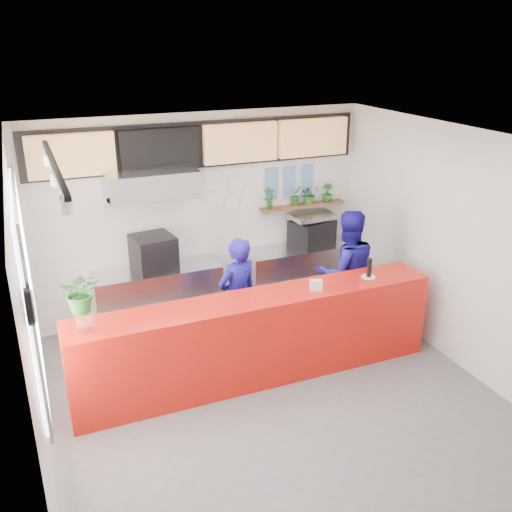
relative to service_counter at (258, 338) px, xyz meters
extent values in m
plane|color=slate|center=(0.00, -0.40, -0.55)|extent=(5.00, 5.00, 0.00)
plane|color=silver|center=(0.00, -0.40, 2.45)|extent=(5.00, 5.00, 0.00)
plane|color=white|center=(0.00, 2.10, 0.95)|extent=(5.00, 0.00, 5.00)
plane|color=white|center=(-2.50, -0.40, 0.95)|extent=(0.00, 5.00, 5.00)
plane|color=white|center=(2.50, -0.40, 0.95)|extent=(0.00, 5.00, 5.00)
cube|color=red|center=(0.00, 0.00, 0.00)|extent=(4.50, 0.60, 1.10)
cube|color=beige|center=(0.00, 2.09, 2.05)|extent=(5.00, 0.02, 0.80)
cube|color=#B2B5BA|center=(-0.80, 1.80, -0.10)|extent=(1.80, 0.60, 0.90)
cube|color=black|center=(-0.82, 1.80, 0.60)|extent=(0.62, 0.62, 0.49)
cube|color=#B2B5BA|center=(-0.80, 1.75, 1.60)|extent=(1.20, 0.70, 0.35)
cube|color=#B2B5BA|center=(-0.80, 1.75, 1.40)|extent=(1.20, 0.69, 0.31)
cube|color=#B2B5BA|center=(1.50, 1.80, -0.10)|extent=(1.80, 0.60, 0.90)
cube|color=black|center=(1.67, 1.80, 0.56)|extent=(0.76, 0.64, 0.41)
cube|color=#A0A2A7|center=(1.67, 1.80, 0.83)|extent=(0.71, 0.51, 0.06)
cube|color=brown|center=(1.60, 2.00, 0.95)|extent=(1.40, 0.18, 0.04)
cube|color=tan|center=(-1.75, 1.98, 2.00)|extent=(1.10, 0.10, 0.55)
cube|color=black|center=(-0.59, 1.98, 2.00)|extent=(1.10, 0.10, 0.55)
cube|color=tan|center=(0.57, 1.98, 2.00)|extent=(1.10, 0.10, 0.55)
cube|color=tan|center=(1.73, 1.98, 2.00)|extent=(1.10, 0.10, 0.55)
cube|color=black|center=(0.00, 2.06, 2.00)|extent=(4.80, 0.04, 0.65)
cube|color=silver|center=(-2.47, -0.10, 1.15)|extent=(0.04, 2.20, 1.90)
cube|color=#B2B5BA|center=(-2.45, -0.10, 1.15)|extent=(0.03, 2.30, 2.00)
cylinder|color=black|center=(-2.46, -1.30, 1.50)|extent=(0.05, 0.30, 0.30)
cylinder|color=white|center=(-2.43, -1.30, 1.50)|extent=(0.02, 0.26, 0.26)
cube|color=black|center=(-2.10, -0.40, 2.39)|extent=(0.05, 2.40, 0.04)
cylinder|color=silver|center=(0.15, 2.07, 1.20)|extent=(0.24, 0.03, 0.24)
cylinder|color=silver|center=(0.45, 2.07, 1.10)|extent=(0.24, 0.03, 0.24)
cylinder|color=silver|center=(0.15, 2.07, 0.90)|extent=(0.24, 0.03, 0.24)
cylinder|color=silver|center=(0.50, 2.07, 1.35)|extent=(0.24, 0.03, 0.24)
cube|color=#598CBF|center=(1.10, 2.08, 1.45)|extent=(0.20, 0.02, 0.25)
cube|color=#598CBF|center=(1.40, 2.08, 1.45)|extent=(0.20, 0.02, 0.25)
cube|color=#598CBF|center=(1.70, 2.08, 1.45)|extent=(0.20, 0.02, 0.25)
cube|color=#598CBF|center=(1.10, 2.08, 1.20)|extent=(0.20, 0.02, 0.25)
cube|color=#598CBF|center=(1.40, 2.08, 1.20)|extent=(0.20, 0.02, 0.25)
cube|color=#598CBF|center=(1.70, 2.08, 1.20)|extent=(0.20, 0.02, 0.25)
imported|color=navy|center=(-0.02, 0.64, 0.26)|extent=(0.68, 0.54, 1.63)
imported|color=navy|center=(1.59, 0.62, 0.36)|extent=(0.98, 0.82, 1.81)
imported|color=#215B20|center=(1.03, 2.00, 1.13)|extent=(0.17, 0.12, 0.33)
imported|color=#215B20|center=(1.48, 2.00, 1.13)|extent=(0.21, 0.19, 0.32)
imported|color=#215B20|center=(1.72, 2.00, 1.13)|extent=(0.30, 0.26, 0.31)
imported|color=#215B20|center=(2.03, 2.00, 1.11)|extent=(0.19, 0.18, 0.28)
cylinder|color=silver|center=(-1.98, -0.04, 0.66)|extent=(0.18, 0.18, 0.22)
imported|color=#215B20|center=(-1.98, -0.04, 0.99)|extent=(0.48, 0.44, 0.45)
cube|color=silver|center=(0.73, -0.08, 0.61)|extent=(0.17, 0.13, 0.13)
cylinder|color=silver|center=(1.53, 0.00, 0.56)|extent=(0.21, 0.21, 0.01)
cylinder|color=black|center=(1.53, 0.00, 0.69)|extent=(0.06, 0.06, 0.24)
camera|label=1|loc=(-2.37, -5.59, 3.46)|focal=40.00mm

